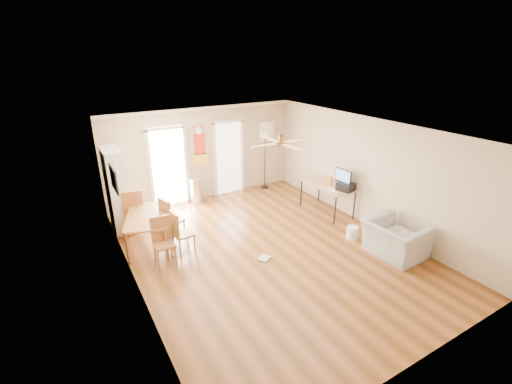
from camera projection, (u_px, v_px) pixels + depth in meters
floor at (270, 250)px, 7.60m from camera, size 7.00×7.00×0.00m
ceiling at (272, 131)px, 6.63m from camera, size 5.50×7.00×0.00m
wall_back at (204, 154)px, 9.91m from camera, size 5.50×0.04×2.60m
wall_front at (425, 289)px, 4.31m from camera, size 5.50×0.04×2.60m
wall_left at (131, 227)px, 5.82m from camera, size 0.04×7.00×2.60m
wall_right at (368, 173)px, 8.40m from camera, size 0.04×7.00×2.60m
crown_molding at (272, 133)px, 6.64m from camera, size 5.50×7.00×0.08m
kitchen_doorway at (168, 168)px, 9.50m from camera, size 0.90×0.10×2.10m
bathroom_doorway at (228, 159)px, 10.35m from camera, size 0.80×0.10×2.10m
wall_decal at (200, 146)px, 9.75m from camera, size 0.46×0.03×1.10m
ac_grille at (267, 132)px, 10.70m from camera, size 0.50×0.04×0.60m
framed_poster at (114, 179)px, 6.81m from camera, size 0.04×0.66×0.48m
ceiling_fan at (281, 143)px, 6.45m from camera, size 1.24×1.24×0.20m
bookshelf at (117, 190)px, 8.22m from camera, size 0.52×0.93×1.96m
dining_table at (150, 230)px, 7.68m from camera, size 1.29×1.66×0.73m
dining_chair_right_a at (173, 218)px, 7.94m from camera, size 0.51×0.51×0.99m
dining_chair_right_b at (183, 232)px, 7.39m from camera, size 0.43×0.43×0.95m
dining_chair_near at (164, 242)px, 6.96m from camera, size 0.43×0.43×0.97m
dining_chair_far at (133, 210)px, 8.26m from camera, size 0.47×0.47×1.06m
trash_can at (196, 191)px, 9.86m from camera, size 0.39×0.39×0.71m
torchiere_lamp at (265, 161)px, 10.74m from camera, size 0.35×0.35×1.73m
computer_desk at (327, 198)px, 9.28m from camera, size 0.72×1.44×0.77m
imac at (343, 179)px, 8.79m from camera, size 0.25×0.53×0.50m
keyboard at (332, 189)px, 8.81m from camera, size 0.22×0.37×0.01m
printer at (346, 187)px, 8.73m from camera, size 0.41×0.45×0.20m
orange_bottle at (330, 182)px, 8.96m from camera, size 0.10×0.10×0.26m
wastebasket_a at (352, 233)px, 8.03m from camera, size 0.32×0.32×0.30m
floor_cloth at (264, 258)px, 7.28m from camera, size 0.32×0.29×0.04m
armchair at (395, 239)px, 7.31m from camera, size 1.03×1.17×0.74m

